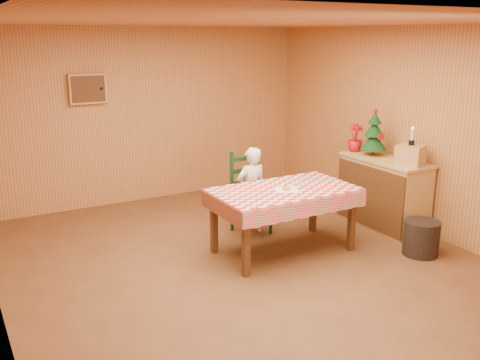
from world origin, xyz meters
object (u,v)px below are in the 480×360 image
shelf_unit (383,193)px  christmas_tree (374,134)px  dining_table (284,196)px  crate (410,155)px  storage_bin (421,238)px  ladder_chair (249,194)px  seated_child (251,191)px

shelf_unit → christmas_tree: 0.79m
dining_table → crate: (1.63, -0.35, 0.37)m
storage_bin → ladder_chair: bearing=128.8°
shelf_unit → crate: bearing=-88.8°
dining_table → ladder_chair: ladder_chair is taller
seated_child → storage_bin: 2.12m
ladder_chair → christmas_tree: (1.63, -0.49, 0.71)m
crate → storage_bin: size_ratio=0.73×
dining_table → ladder_chair: size_ratio=1.53×
seated_child → shelf_unit: size_ratio=0.91×
seated_child → storage_bin: seated_child is taller
seated_child → crate: (1.63, -1.08, 0.49)m
dining_table → christmas_tree: (1.63, 0.30, 0.52)m
seated_child → storage_bin: (1.34, -1.61, -0.36)m
ladder_chair → shelf_unit: ladder_chair is taller
dining_table → christmas_tree: christmas_tree is taller
christmas_tree → crate: bearing=-90.0°
crate → ladder_chair: bearing=145.1°
dining_table → crate: size_ratio=5.52×
dining_table → storage_bin: dining_table is taller
dining_table → seated_child: size_ratio=1.47×
christmas_tree → seated_child: bearing=165.3°
dining_table → christmas_tree: bearing=10.5°
shelf_unit → dining_table: bearing=-178.2°
ladder_chair → seated_child: bearing=-90.0°
dining_table → christmas_tree: 1.74m
seated_child → shelf_unit: 1.76m
crate → christmas_tree: bearing=90.0°
dining_table → christmas_tree: size_ratio=2.67×
dining_table → storage_bin: size_ratio=4.05×
storage_bin → seated_child: bearing=129.8°
christmas_tree → storage_bin: 1.58m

